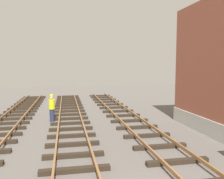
% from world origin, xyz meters
% --- Properties ---
extents(track_worker_foreground, '(0.40, 0.40, 1.87)m').
position_xyz_m(track_worker_foreground, '(-3.69, 11.51, 0.93)').
color(track_worker_foreground, '#262D4C').
rests_on(track_worker_foreground, ground).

